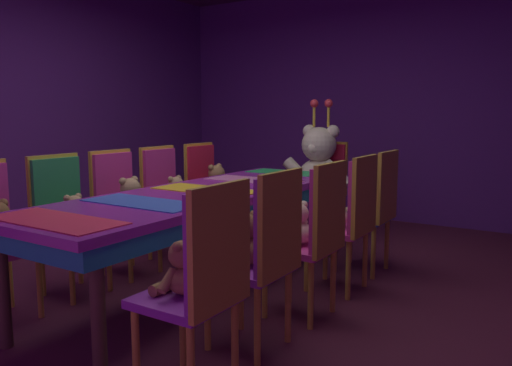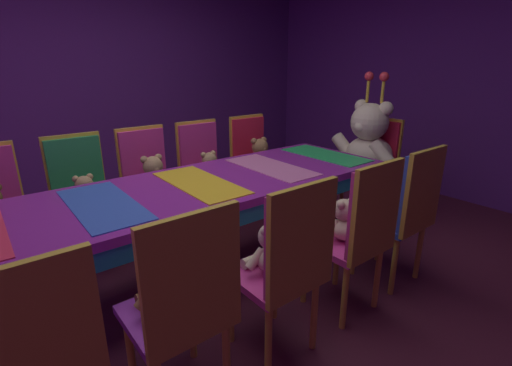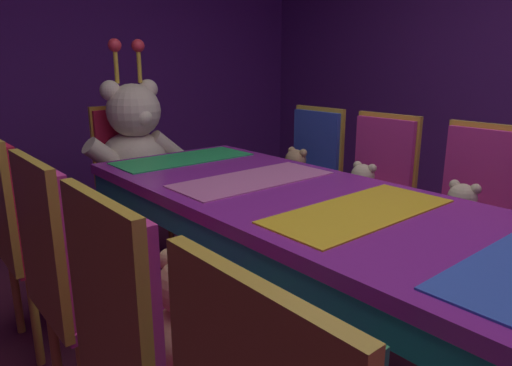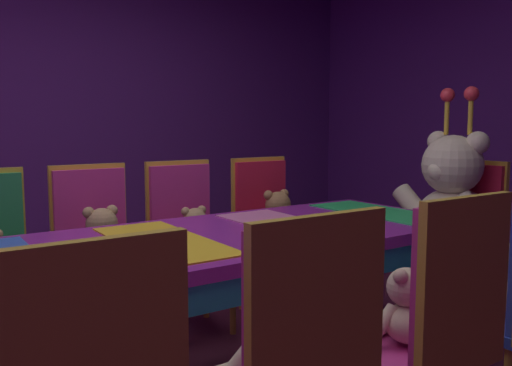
{
  "view_description": "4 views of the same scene",
  "coord_description": "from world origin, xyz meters",
  "px_view_note": "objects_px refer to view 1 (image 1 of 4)",
  "views": [
    {
      "loc": [
        2.21,
        -2.8,
        1.28
      ],
      "look_at": [
        0.23,
        0.3,
        0.77
      ],
      "focal_mm": 35.82,
      "sensor_mm": 36.0,
      "label": 1
    },
    {
      "loc": [
        1.99,
        -1.11,
        1.48
      ],
      "look_at": [
        0.18,
        0.32,
        0.72
      ],
      "focal_mm": 25.47,
      "sensor_mm": 36.0,
      "label": 2
    },
    {
      "loc": [
        -1.32,
        -0.97,
        1.27
      ],
      "look_at": [
        -0.08,
        0.49,
        0.76
      ],
      "focal_mm": 32.13,
      "sensor_mm": 36.0,
      "label": 3
    },
    {
      "loc": [
        1.88,
        -0.82,
        1.19
      ],
      "look_at": [
        -0.25,
        0.61,
        0.91
      ],
      "focal_mm": 36.7,
      "sensor_mm": 36.0,
      "label": 4
    }
  ],
  "objects_px": {
    "teddy_right_0": "(182,271)",
    "throne_chair": "(325,179)",
    "teddy_right_3": "(335,212)",
    "chair_left_1": "(62,209)",
    "chair_left_2": "(118,199)",
    "teddy_right_4": "(360,200)",
    "teddy_left_4": "(217,184)",
    "banquet_table": "(206,202)",
    "chair_right_0": "(207,270)",
    "teddy_left_1": "(75,215)",
    "teddy_left_3": "(177,194)",
    "chair_right_3": "(354,210)",
    "king_teddy_bear": "(318,165)",
    "chair_right_4": "(377,200)",
    "teddy_right_2": "(297,226)",
    "teddy_left_2": "(131,201)",
    "chair_right_1": "(268,244)",
    "chair_right_2": "(318,225)",
    "chair_left_4": "(205,183)",
    "teddy_right_1": "(245,242)",
    "chair_left_3": "(164,190)"
  },
  "relations": [
    {
      "from": "chair_left_1",
      "to": "chair_right_3",
      "type": "xyz_separation_m",
      "value": [
        1.77,
        1.08,
        0.0
      ]
    },
    {
      "from": "chair_right_3",
      "to": "teddy_left_2",
      "type": "bearing_deg",
      "value": 18.8
    },
    {
      "from": "teddy_left_2",
      "to": "teddy_left_3",
      "type": "bearing_deg",
      "value": 90.36
    },
    {
      "from": "teddy_left_4",
      "to": "throne_chair",
      "type": "bearing_deg",
      "value": 49.81
    },
    {
      "from": "teddy_left_3",
      "to": "teddy_right_0",
      "type": "height_order",
      "value": "teddy_left_3"
    },
    {
      "from": "banquet_table",
      "to": "chair_right_0",
      "type": "height_order",
      "value": "chair_right_0"
    },
    {
      "from": "teddy_left_1",
      "to": "chair_right_1",
      "type": "relative_size",
      "value": 0.28
    },
    {
      "from": "chair_left_2",
      "to": "teddy_left_4",
      "type": "xyz_separation_m",
      "value": [
        0.15,
        1.12,
        0.0
      ]
    },
    {
      "from": "teddy_right_1",
      "to": "teddy_right_2",
      "type": "height_order",
      "value": "teddy_right_1"
    },
    {
      "from": "teddy_left_4",
      "to": "teddy_right_1",
      "type": "xyz_separation_m",
      "value": [
        1.45,
        -1.68,
        -0.02
      ]
    },
    {
      "from": "throne_chair",
      "to": "king_teddy_bear",
      "type": "distance_m",
      "value": 0.24
    },
    {
      "from": "teddy_left_2",
      "to": "teddy_left_4",
      "type": "relative_size",
      "value": 0.98
    },
    {
      "from": "teddy_left_2",
      "to": "chair_right_2",
      "type": "distance_m",
      "value": 1.62
    },
    {
      "from": "teddy_left_2",
      "to": "chair_left_2",
      "type": "bearing_deg",
      "value": 180.0
    },
    {
      "from": "teddy_right_3",
      "to": "throne_chair",
      "type": "relative_size",
      "value": 0.29
    },
    {
      "from": "chair_left_2",
      "to": "teddy_right_1",
      "type": "distance_m",
      "value": 1.69
    },
    {
      "from": "teddy_left_2",
      "to": "chair_left_3",
      "type": "bearing_deg",
      "value": 105.34
    },
    {
      "from": "chair_right_3",
      "to": "chair_right_2",
      "type": "bearing_deg",
      "value": 89.91
    },
    {
      "from": "chair_left_4",
      "to": "teddy_right_1",
      "type": "distance_m",
      "value": 2.32
    },
    {
      "from": "chair_right_0",
      "to": "chair_left_3",
      "type": "bearing_deg",
      "value": -42.95
    },
    {
      "from": "teddy_right_0",
      "to": "teddy_right_1",
      "type": "height_order",
      "value": "teddy_right_1"
    },
    {
      "from": "chair_right_0",
      "to": "king_teddy_bear",
      "type": "bearing_deg",
      "value": -73.42
    },
    {
      "from": "chair_left_2",
      "to": "teddy_right_0",
      "type": "xyz_separation_m",
      "value": [
        1.61,
        -1.1,
        -0.03
      ]
    },
    {
      "from": "banquet_table",
      "to": "teddy_left_3",
      "type": "distance_m",
      "value": 0.91
    },
    {
      "from": "chair_right_4",
      "to": "teddy_right_4",
      "type": "bearing_deg",
      "value": 0.0
    },
    {
      "from": "chair_right_3",
      "to": "teddy_right_0",
      "type": "bearing_deg",
      "value": 84.48
    },
    {
      "from": "chair_left_1",
      "to": "teddy_right_0",
      "type": "bearing_deg",
      "value": -19.5
    },
    {
      "from": "chair_left_2",
      "to": "teddy_right_4",
      "type": "xyz_separation_m",
      "value": [
        1.62,
        1.08,
        -0.02
      ]
    },
    {
      "from": "teddy_right_3",
      "to": "teddy_right_2",
      "type": "bearing_deg",
      "value": 89.89
    },
    {
      "from": "chair_left_2",
      "to": "teddy_right_2",
      "type": "bearing_deg",
      "value": -0.68
    },
    {
      "from": "banquet_table",
      "to": "teddy_right_4",
      "type": "bearing_deg",
      "value": 55.6
    },
    {
      "from": "teddy_right_3",
      "to": "chair_left_1",
      "type": "bearing_deg",
      "value": 33.7
    },
    {
      "from": "teddy_right_0",
      "to": "throne_chair",
      "type": "relative_size",
      "value": 0.28
    },
    {
      "from": "throne_chair",
      "to": "chair_right_1",
      "type": "bearing_deg",
      "value": 18.52
    },
    {
      "from": "teddy_left_1",
      "to": "teddy_left_3",
      "type": "distance_m",
      "value": 1.06
    },
    {
      "from": "teddy_left_2",
      "to": "teddy_right_1",
      "type": "distance_m",
      "value": 1.55
    },
    {
      "from": "chair_right_2",
      "to": "chair_left_3",
      "type": "bearing_deg",
      "value": -17.35
    },
    {
      "from": "teddy_right_0",
      "to": "teddy_left_3",
      "type": "bearing_deg",
      "value": -48.03
    },
    {
      "from": "chair_left_3",
      "to": "chair_left_4",
      "type": "relative_size",
      "value": 1.0
    },
    {
      "from": "chair_left_2",
      "to": "teddy_right_0",
      "type": "height_order",
      "value": "chair_left_2"
    },
    {
      "from": "teddy_right_3",
      "to": "chair_right_1",
      "type": "bearing_deg",
      "value": 95.71
    },
    {
      "from": "teddy_right_4",
      "to": "king_teddy_bear",
      "type": "height_order",
      "value": "king_teddy_bear"
    },
    {
      "from": "chair_right_1",
      "to": "teddy_left_4",
      "type": "bearing_deg",
      "value": -46.49
    },
    {
      "from": "teddy_right_4",
      "to": "king_teddy_bear",
      "type": "xyz_separation_m",
      "value": [
        -0.73,
        0.74,
        0.19
      ]
    },
    {
      "from": "teddy_right_0",
      "to": "teddy_right_2",
      "type": "height_order",
      "value": "teddy_right_2"
    },
    {
      "from": "throne_chair",
      "to": "king_teddy_bear",
      "type": "xyz_separation_m",
      "value": [
        0.0,
        -0.17,
        0.17
      ]
    },
    {
      "from": "teddy_left_1",
      "to": "teddy_right_4",
      "type": "xyz_separation_m",
      "value": [
        1.47,
        1.61,
        0.01
      ]
    },
    {
      "from": "teddy_left_1",
      "to": "teddy_right_1",
      "type": "xyz_separation_m",
      "value": [
        1.45,
        -0.03,
        0.01
      ]
    },
    {
      "from": "chair_left_3",
      "to": "chair_right_2",
      "type": "height_order",
      "value": "same"
    },
    {
      "from": "teddy_left_2",
      "to": "teddy_right_0",
      "type": "relative_size",
      "value": 1.25
    }
  ]
}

